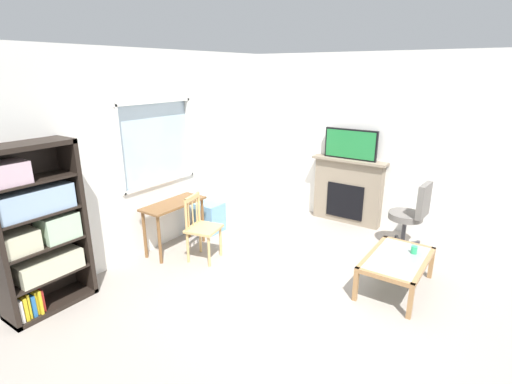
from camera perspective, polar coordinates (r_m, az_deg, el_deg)
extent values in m
cube|color=#9E9389|center=(4.72, 7.62, -14.63)|extent=(5.94, 5.93, 0.02)
cube|color=white|center=(5.91, -13.95, -3.04)|extent=(4.94, 0.12, 0.93)
cube|color=white|center=(5.54, -15.49, 16.31)|extent=(4.94, 0.12, 0.67)
cube|color=white|center=(4.79, -28.76, 3.57)|extent=(1.84, 0.12, 1.16)
cube|color=white|center=(6.72, -4.67, 9.15)|extent=(1.85, 0.12, 1.16)
cube|color=silver|center=(5.64, -14.80, 6.98)|extent=(1.25, 0.02, 1.16)
cube|color=white|center=(5.71, -13.90, 1.34)|extent=(1.31, 0.06, 0.03)
cube|color=white|center=(5.51, -14.78, 12.71)|extent=(1.31, 0.06, 0.03)
cube|color=white|center=(5.21, -19.48, 5.71)|extent=(0.03, 0.06, 1.16)
cube|color=white|center=(6.01, -9.84, 7.93)|extent=(0.03, 0.06, 1.16)
cube|color=white|center=(6.47, 18.59, 6.78)|extent=(0.12, 5.13, 2.76)
cube|color=black|center=(4.80, -24.93, -3.41)|extent=(0.05, 0.38, 1.82)
cube|color=black|center=(4.40, -31.13, 5.88)|extent=(0.90, 0.38, 0.05)
cube|color=black|center=(5.00, -27.85, -14.30)|extent=(0.90, 0.38, 0.05)
cube|color=black|center=(4.78, -30.39, -4.32)|extent=(0.90, 0.02, 1.82)
cube|color=black|center=(4.83, -28.46, -10.70)|extent=(0.85, 0.36, 0.02)
cube|color=black|center=(4.69, -29.08, -6.86)|extent=(0.85, 0.36, 0.02)
cube|color=black|center=(4.57, -29.74, -2.80)|extent=(0.85, 0.36, 0.02)
cube|color=black|center=(4.47, -30.42, 1.46)|extent=(0.85, 0.36, 0.02)
cube|color=beige|center=(4.78, -28.40, -9.39)|extent=(0.66, 0.33, 0.21)
cube|color=beige|center=(4.56, -31.68, -6.32)|extent=(0.34, 0.29, 0.22)
cube|color=#B7D6B2|center=(4.70, -27.24, -4.50)|extent=(0.37, 0.31, 0.28)
cube|color=#9EBCDB|center=(4.51, -30.06, -1.16)|extent=(0.75, 0.30, 0.26)
cube|color=beige|center=(4.36, -33.07, 2.29)|extent=(0.37, 0.29, 0.22)
cube|color=white|center=(4.79, -31.95, -14.37)|extent=(0.03, 0.28, 0.24)
cube|color=yellow|center=(4.80, -31.47, -14.13)|extent=(0.03, 0.28, 0.26)
cube|color=yellow|center=(4.81, -31.06, -13.87)|extent=(0.02, 0.26, 0.28)
cube|color=#286BB2|center=(4.83, -30.58, -13.92)|extent=(0.04, 0.27, 0.24)
cube|color=yellow|center=(4.84, -30.24, -13.66)|extent=(0.02, 0.24, 0.26)
cube|color=yellow|center=(4.84, -29.92, -13.49)|extent=(0.03, 0.30, 0.27)
cube|color=red|center=(4.86, -29.51, -13.46)|extent=(0.03, 0.23, 0.25)
cube|color=brown|center=(5.55, -12.09, -1.70)|extent=(0.95, 0.39, 0.03)
cylinder|color=brown|center=(5.32, -14.06, -6.87)|extent=(0.04, 0.04, 0.68)
cylinder|color=brown|center=(5.85, -7.87, -4.16)|extent=(0.04, 0.04, 0.68)
cylinder|color=brown|center=(5.53, -16.10, -6.07)|extent=(0.04, 0.04, 0.68)
cylinder|color=brown|center=(6.05, -9.94, -3.54)|extent=(0.04, 0.04, 0.68)
cube|color=tan|center=(5.28, -7.72, -5.37)|extent=(0.50, 0.49, 0.04)
cylinder|color=tan|center=(5.17, -6.95, -8.71)|extent=(0.04, 0.04, 0.43)
cylinder|color=tan|center=(5.44, -5.26, -7.25)|extent=(0.04, 0.04, 0.43)
cylinder|color=tan|center=(5.32, -10.03, -8.08)|extent=(0.04, 0.04, 0.43)
cylinder|color=tan|center=(5.58, -8.23, -6.70)|extent=(0.04, 0.04, 0.43)
cylinder|color=tan|center=(5.13, -10.30, -3.46)|extent=(0.04, 0.04, 0.45)
cylinder|color=tan|center=(5.41, -8.44, -2.27)|extent=(0.04, 0.04, 0.45)
cube|color=tan|center=(5.21, -9.45, -0.84)|extent=(0.36, 0.12, 0.06)
cylinder|color=tan|center=(5.20, -9.91, -3.53)|extent=(0.02, 0.02, 0.35)
cylinder|color=tan|center=(5.28, -9.33, -3.16)|extent=(0.02, 0.02, 0.35)
cylinder|color=tan|center=(5.36, -8.76, -2.79)|extent=(0.02, 0.02, 0.35)
cube|color=#72ADDB|center=(6.27, -6.87, -3.66)|extent=(0.35, 0.40, 0.47)
cube|color=gray|center=(6.68, 13.36, 0.02)|extent=(0.18, 1.14, 1.06)
cube|color=black|center=(6.64, 12.97, -1.32)|extent=(0.03, 0.63, 0.58)
cube|color=gray|center=(6.52, 13.63, 4.58)|extent=(0.26, 1.24, 0.04)
cube|color=black|center=(6.47, 13.80, 6.87)|extent=(0.05, 0.87, 0.49)
cube|color=#237F3D|center=(6.45, 13.70, 6.83)|extent=(0.01, 0.82, 0.44)
cylinder|color=slate|center=(5.99, 21.20, -3.31)|extent=(0.48, 0.48, 0.09)
cube|color=slate|center=(5.85, 23.54, -1.18)|extent=(0.40, 0.11, 0.48)
cylinder|color=#38383D|center=(6.08, 20.95, -5.42)|extent=(0.06, 0.06, 0.42)
cube|color=#38383D|center=(6.03, 20.31, -7.69)|extent=(0.28, 0.06, 0.03)
cylinder|color=#38383D|center=(5.91, 19.85, -8.22)|extent=(0.05, 0.05, 0.05)
cube|color=#38383D|center=(6.09, 21.80, -7.65)|extent=(0.14, 0.27, 0.03)
cylinder|color=#38383D|center=(6.02, 22.88, -8.12)|extent=(0.05, 0.05, 0.05)
cube|color=#38383D|center=(6.24, 21.79, -7.03)|extent=(0.24, 0.21, 0.03)
cylinder|color=#38383D|center=(6.32, 22.82, -6.88)|extent=(0.05, 0.05, 0.05)
cube|color=#38383D|center=(6.28, 20.36, -6.69)|extent=(0.26, 0.18, 0.03)
cylinder|color=#38383D|center=(6.40, 20.00, -6.23)|extent=(0.05, 0.05, 0.05)
cube|color=#38383D|center=(6.15, 19.44, -7.09)|extent=(0.10, 0.28, 0.03)
cylinder|color=#38383D|center=(6.16, 18.13, -6.99)|extent=(0.05, 0.05, 0.05)
cube|color=#8C9E99|center=(4.86, 20.14, -9.14)|extent=(0.97, 0.54, 0.02)
cube|color=#A37547|center=(4.82, 23.55, -10.01)|extent=(1.07, 0.05, 0.05)
cube|color=#A37547|center=(4.93, 16.79, -8.57)|extent=(1.07, 0.05, 0.05)
cube|color=#A37547|center=(4.43, 18.34, -11.90)|extent=(0.05, 0.64, 0.05)
cube|color=#A37547|center=(5.32, 21.59, -7.13)|extent=(0.05, 0.64, 0.05)
cube|color=#A37547|center=(4.47, 21.81, -15.01)|extent=(0.05, 0.05, 0.36)
cube|color=#A37547|center=(5.36, 24.43, -9.73)|extent=(0.05, 0.05, 0.36)
cube|color=#A37547|center=(4.60, 14.48, -13.28)|extent=(0.05, 0.05, 0.36)
cube|color=#A37547|center=(5.46, 18.32, -8.46)|extent=(0.05, 0.05, 0.36)
cylinder|color=#33B770|center=(5.01, 22.29, -7.89)|extent=(0.07, 0.07, 0.09)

